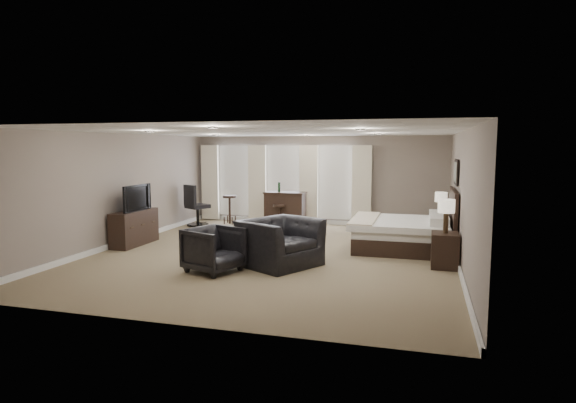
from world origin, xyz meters
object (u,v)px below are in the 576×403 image
(bed, at_px, (401,219))
(bar_counter, at_px, (285,209))
(lamp_far, at_px, (441,204))
(armchair_far, at_px, (214,247))
(desk_chair, at_px, (198,205))
(bar_stool_right, at_px, (279,217))
(armchair_near, at_px, (280,235))
(nightstand_far, at_px, (440,228))
(bar_stool_left, at_px, (230,210))
(lamp_near, at_px, (446,216))
(tv, at_px, (134,208))
(nightstand_near, at_px, (445,250))
(dresser, at_px, (134,228))

(bed, bearing_deg, bar_counter, 146.42)
(lamp_far, bearing_deg, bed, -121.54)
(armchair_far, height_order, desk_chair, desk_chair)
(bed, relative_size, bar_stool_right, 3.17)
(armchair_near, height_order, bar_stool_right, armchair_near)
(armchair_near, bearing_deg, nightstand_far, -10.69)
(bar_stool_left, distance_m, desk_chair, 0.98)
(nightstand_far, bearing_deg, bed, -121.54)
(lamp_far, xyz_separation_m, armchair_far, (-4.10, -4.39, -0.42))
(lamp_near, relative_size, tv, 0.61)
(bar_counter, distance_m, desk_chair, 2.55)
(bar_stool_right, bearing_deg, lamp_near, -37.10)
(armchair_far, relative_size, desk_chair, 0.75)
(bed, distance_m, nightstand_far, 1.75)
(lamp_near, xyz_separation_m, bar_counter, (-4.22, 3.66, -0.48))
(bed, xyz_separation_m, armchair_far, (-3.21, -2.94, -0.23))
(armchair_far, bearing_deg, armchair_near, -32.36)
(bed, bearing_deg, desk_chair, 164.00)
(tv, bearing_deg, lamp_near, -92.08)
(bed, bearing_deg, nightstand_near, -58.46)
(tv, bearing_deg, bar_stool_right, -41.32)
(armchair_near, bearing_deg, desk_chair, 73.22)
(bar_counter, bearing_deg, desk_chair, -167.76)
(nightstand_near, distance_m, bar_counter, 5.59)
(armchair_near, height_order, armchair_far, armchair_near)
(dresser, bearing_deg, bar_counter, 51.59)
(dresser, bearing_deg, nightstand_near, -2.08)
(lamp_near, bearing_deg, bar_stool_left, 148.02)
(desk_chair, bearing_deg, armchair_far, 149.17)
(bed, distance_m, desk_chair, 6.06)
(bar_counter, bearing_deg, bar_stool_right, -99.76)
(nightstand_far, height_order, lamp_near, lamp_near)
(lamp_far, xyz_separation_m, dresser, (-6.92, -2.65, -0.47))
(armchair_near, relative_size, bar_stool_right, 2.04)
(lamp_near, bearing_deg, armchair_far, -160.08)
(dresser, distance_m, desk_chair, 2.88)
(armchair_far, height_order, bar_stool_left, armchair_far)
(lamp_near, height_order, armchair_near, lamp_near)
(nightstand_near, distance_m, armchair_far, 4.36)
(armchair_far, relative_size, bar_counter, 0.78)
(tv, bearing_deg, lamp_far, -69.06)
(dresser, distance_m, tv, 0.47)
(lamp_far, bearing_deg, nightstand_far, 0.00)
(bar_stool_left, bearing_deg, armchair_far, -70.32)
(desk_chair, bearing_deg, armchair_near, 163.19)
(lamp_far, distance_m, bar_stool_left, 6.04)
(lamp_far, relative_size, desk_chair, 0.50)
(nightstand_far, xyz_separation_m, bar_counter, (-4.22, 0.76, 0.22))
(armchair_far, xyz_separation_m, bar_stool_left, (-1.86, 5.21, -0.03))
(bed, distance_m, tv, 6.15)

